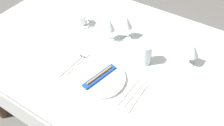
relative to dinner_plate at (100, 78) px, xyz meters
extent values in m
plane|color=slate|center=(-0.02, 0.22, -0.75)|extent=(6.00, 6.00, 0.00)
cube|color=white|center=(-0.02, 0.22, -0.03)|extent=(1.80, 1.10, 0.04)
cube|color=white|center=(-0.02, 0.77, -0.14)|extent=(1.80, 0.01, 0.18)
cylinder|color=brown|center=(-0.82, 0.67, -0.40)|extent=(0.07, 0.07, 0.70)
cylinder|color=white|center=(0.00, 0.00, 0.00)|extent=(0.27, 0.27, 0.02)
cube|color=blue|center=(0.00, 0.00, 0.02)|extent=(0.08, 0.21, 0.01)
cylinder|color=orange|center=(0.00, 0.00, 0.03)|extent=(0.05, 0.17, 0.01)
cube|color=beige|center=(-0.17, 0.01, -0.01)|extent=(0.02, 0.17, 0.00)
cube|color=beige|center=(-0.17, 0.10, -0.01)|extent=(0.02, 0.04, 0.00)
cube|color=beige|center=(-0.19, -0.01, -0.01)|extent=(0.02, 0.20, 0.00)
cube|color=beige|center=(-0.19, 0.10, -0.01)|extent=(0.02, 0.04, 0.00)
cube|color=beige|center=(0.16, -0.01, -0.01)|extent=(0.02, 0.17, 0.00)
ellipsoid|color=beige|center=(0.17, 0.09, -0.01)|extent=(0.03, 0.04, 0.01)
cube|color=beige|center=(0.20, 0.00, -0.01)|extent=(0.02, 0.17, 0.00)
ellipsoid|color=beige|center=(0.20, 0.10, -0.01)|extent=(0.03, 0.04, 0.01)
cube|color=beige|center=(0.22, -0.01, -0.01)|extent=(0.02, 0.18, 0.00)
ellipsoid|color=beige|center=(0.22, 0.09, -0.01)|extent=(0.03, 0.04, 0.01)
cylinder|color=white|center=(-0.38, 0.33, 0.00)|extent=(0.12, 0.12, 0.01)
cylinder|color=white|center=(-0.38, 0.33, 0.03)|extent=(0.08, 0.08, 0.06)
torus|color=white|center=(-0.34, 0.33, 0.04)|extent=(0.05, 0.01, 0.05)
cylinder|color=silver|center=(0.35, 0.36, -0.01)|extent=(0.06, 0.06, 0.01)
cylinder|color=silver|center=(0.35, 0.36, 0.03)|extent=(0.01, 0.01, 0.06)
cone|color=silver|center=(0.35, 0.36, 0.09)|extent=(0.08, 0.08, 0.07)
cylinder|color=silver|center=(-0.06, 0.37, -0.01)|extent=(0.07, 0.07, 0.01)
cylinder|color=silver|center=(-0.06, 0.37, 0.03)|extent=(0.01, 0.01, 0.07)
cone|color=silver|center=(-0.06, 0.37, 0.11)|extent=(0.07, 0.07, 0.08)
cylinder|color=silver|center=(-0.13, 0.30, -0.01)|extent=(0.06, 0.06, 0.01)
cylinder|color=silver|center=(-0.13, 0.30, 0.03)|extent=(0.01, 0.01, 0.07)
cone|color=silver|center=(-0.13, 0.30, 0.10)|extent=(0.07, 0.07, 0.08)
cylinder|color=silver|center=(0.14, 0.24, 0.05)|extent=(0.07, 0.07, 0.12)
cylinder|color=#C68C1E|center=(0.14, 0.24, 0.03)|extent=(0.06, 0.06, 0.06)
camera|label=1|loc=(0.50, -0.66, 0.96)|focal=38.68mm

